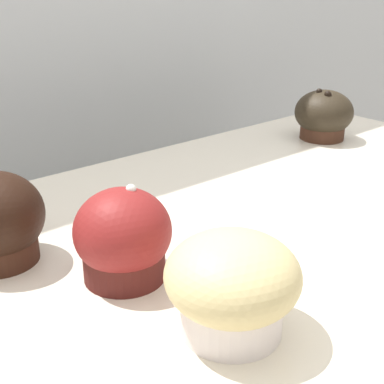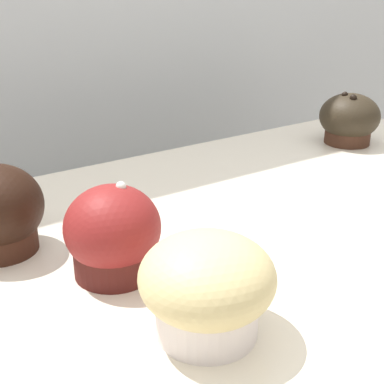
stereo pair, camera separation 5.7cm
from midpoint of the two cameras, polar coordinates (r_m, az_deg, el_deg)
wall_back at (r=1.07m, az=-11.69°, el=6.56°), size 3.20×0.10×1.80m
muffin_back_left at (r=0.41m, az=5.63°, el=-10.07°), size 0.11×0.11×0.08m
muffin_back_right at (r=0.49m, az=-5.16°, el=-4.61°), size 0.09×0.09×0.09m
muffin_front_left at (r=0.92m, az=18.17°, el=7.31°), size 0.10×0.10×0.09m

